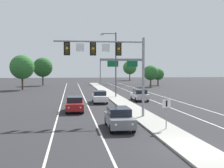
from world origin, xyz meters
TOP-DOWN VIEW (x-y plane):
  - ground_plane at (0.00, 0.00)m, footprint 260.00×260.00m
  - median_island at (0.00, 18.00)m, footprint 2.40×110.00m
  - lane_stripe_oncoming_center at (-4.70, 25.00)m, footprint 0.14×100.00m
  - lane_stripe_receding_center at (4.70, 25.00)m, footprint 0.14×100.00m
  - edge_stripe_left at (-8.00, 25.00)m, footprint 0.14×100.00m
  - edge_stripe_right at (8.00, 25.00)m, footprint 0.14×100.00m
  - overhead_signal_mast at (-3.04, 10.68)m, footprint 8.18×0.44m
  - median_sign_post at (0.14, 4.97)m, footprint 0.60×0.10m
  - street_lamp_median at (0.02, 29.65)m, footprint 2.58×0.28m
  - car_oncoming_grey at (-3.14, 6.22)m, footprint 1.85×4.48m
  - car_oncoming_red at (-6.33, 15.40)m, footprint 1.91×4.50m
  - car_oncoming_white at (-2.97, 22.85)m, footprint 1.89×4.50m
  - car_receding_silver at (2.86, 24.61)m, footprint 1.85×4.48m
  - highway_sign_gantry at (8.20, 68.14)m, footprint 13.28×0.42m
  - tree_far_right_a at (12.73, 54.01)m, footprint 3.72×3.72m
  - tree_far_right_b at (15.68, 94.11)m, footprint 5.20×5.20m
  - tree_far_left_a at (-14.11, 63.37)m, footprint 5.15×5.15m
  - tree_far_right_c at (16.52, 60.23)m, footprint 3.21×3.21m
  - tree_far_left_b at (-16.92, 48.15)m, footprint 5.15×5.15m

SIDE VIEW (x-z plane):
  - ground_plane at x=0.00m, z-range 0.00..0.00m
  - lane_stripe_oncoming_center at x=-4.70m, z-range 0.00..0.01m
  - lane_stripe_receding_center at x=4.70m, z-range 0.00..0.01m
  - edge_stripe_left at x=-8.00m, z-range 0.00..0.01m
  - edge_stripe_right at x=8.00m, z-range 0.00..0.01m
  - median_island at x=0.00m, z-range 0.00..0.15m
  - car_oncoming_grey at x=-3.14m, z-range 0.03..1.61m
  - car_oncoming_red at x=-6.33m, z-range 0.03..1.61m
  - car_oncoming_white at x=-2.97m, z-range 0.03..1.61m
  - car_receding_silver at x=2.86m, z-range 0.03..1.61m
  - median_sign_post at x=0.14m, z-range 0.49..2.69m
  - tree_far_right_c at x=16.52m, z-range 0.70..5.35m
  - tree_far_right_a at x=12.73m, z-range 0.82..6.21m
  - tree_far_left_a at x=-14.11m, z-range 1.14..8.59m
  - tree_far_left_b at x=-16.92m, z-range 1.14..8.59m
  - tree_far_right_b at x=15.68m, z-range 1.15..8.67m
  - overhead_signal_mast at x=-3.04m, z-range 1.92..9.12m
  - street_lamp_median at x=0.02m, z-range 0.79..10.79m
  - highway_sign_gantry at x=8.20m, z-range 2.41..9.91m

